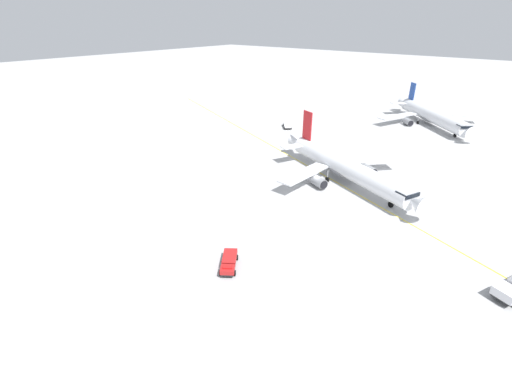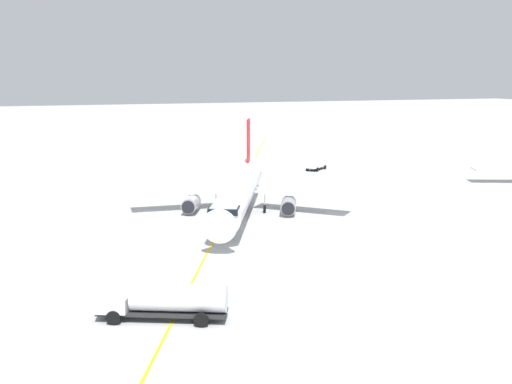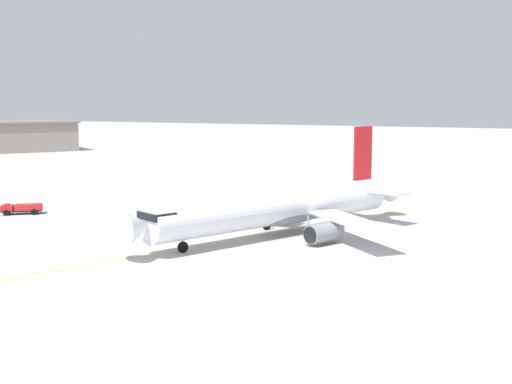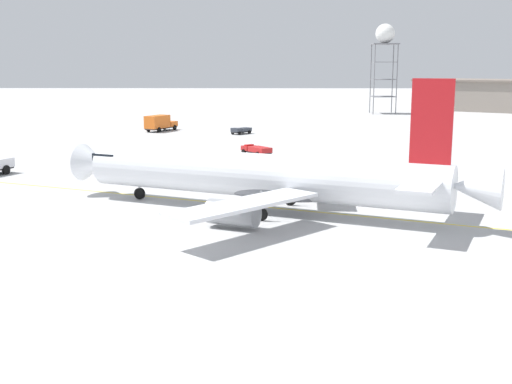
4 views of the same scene
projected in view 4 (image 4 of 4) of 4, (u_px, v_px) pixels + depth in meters
name	position (u px, v px, depth m)	size (l,w,h in m)	color
ground_plane	(300.00, 198.00, 63.41)	(600.00, 600.00, 0.00)	#B2B2B2
airliner_main	(264.00, 178.00, 57.03)	(28.38, 37.37, 11.68)	white
baggage_truck_truck	(241.00, 130.00, 121.67)	(4.21, 3.94, 1.22)	#232326
ops_pickup_truck	(256.00, 150.00, 93.00)	(5.24, 4.57, 1.41)	#232326
catering_truck_truck	(160.00, 123.00, 126.68)	(8.15, 5.74, 3.10)	#232326
radar_tower	(385.00, 41.00, 169.61)	(6.66, 6.66, 23.09)	slate
taxiway_centreline	(260.00, 207.00, 59.56)	(76.86, 181.33, 0.01)	yellow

